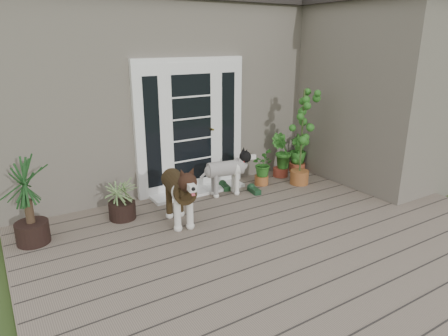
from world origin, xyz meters
TOP-DOWN VIEW (x-y plane):
  - deck at (0.00, 0.40)m, footprint 6.20×4.60m
  - house_main at (0.00, 4.65)m, footprint 7.40×4.00m
  - roof_main at (0.00, 4.65)m, footprint 7.60×4.20m
  - house_wing at (2.90, 1.50)m, footprint 1.60×2.40m
  - door_unit at (-0.20, 2.60)m, footprint 1.90×0.14m
  - door_step at (-0.20, 2.40)m, footprint 1.60×0.40m
  - brindle_dog at (-0.97, 1.51)m, footprint 0.55×1.00m
  - white_dog at (0.13, 2.07)m, footprint 0.83×0.47m
  - spider_plant at (-1.59, 2.06)m, footprint 0.69×0.69m
  - yucca at (-2.75, 1.95)m, footprint 0.88×0.88m
  - herb_a at (0.91, 2.15)m, footprint 0.55×0.55m
  - herb_b at (1.48, 2.31)m, footprint 0.55×0.55m
  - herb_c at (1.94, 2.39)m, footprint 0.40×0.40m
  - sapling at (1.50, 1.83)m, footprint 0.66×0.66m
  - clog_left at (0.58, 1.90)m, footprint 0.21×0.36m
  - clog_right at (0.25, 2.30)m, footprint 0.22×0.36m

SIDE VIEW (x-z plane):
  - deck at x=0.00m, z-range 0.00..0.12m
  - door_step at x=-0.20m, z-range 0.12..0.17m
  - clog_right at x=0.25m, z-range 0.12..0.22m
  - clog_left at x=0.58m, z-range 0.12..0.22m
  - herb_a at x=0.91m, z-range 0.12..0.63m
  - herb_c at x=1.94m, z-range 0.12..0.70m
  - herb_b at x=1.48m, z-range 0.12..0.70m
  - white_dog at x=0.13m, z-range 0.12..0.77m
  - spider_plant at x=-1.59m, z-range 0.12..0.78m
  - brindle_dog at x=-0.97m, z-range 0.12..0.91m
  - yucca at x=-2.75m, z-range 0.12..1.21m
  - sapling at x=1.50m, z-range 0.12..1.81m
  - door_unit at x=-0.20m, z-range 0.12..2.27m
  - house_main at x=0.00m, z-range 0.00..3.10m
  - house_wing at x=2.90m, z-range 0.00..3.10m
  - roof_main at x=0.00m, z-range 3.10..3.30m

